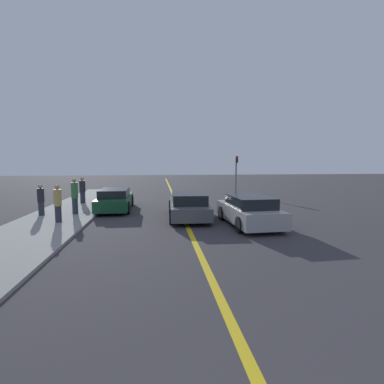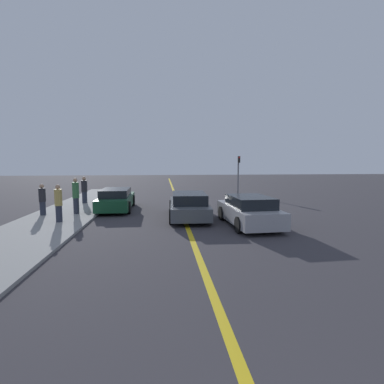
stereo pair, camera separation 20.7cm
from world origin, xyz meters
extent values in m
cube|color=gold|center=(0.00, 18.00, 0.00)|extent=(0.20, 60.00, 0.01)
cube|color=gray|center=(-6.11, 14.80, 0.05)|extent=(3.45, 29.59, 0.10)
cube|color=#9E9EA3|center=(2.71, 12.79, 0.52)|extent=(2.03, 4.40, 0.67)
cube|color=black|center=(2.71, 12.57, 1.08)|extent=(1.71, 2.45, 0.46)
cylinder|color=black|center=(1.79, 14.07, 0.33)|extent=(0.26, 0.67, 0.65)
cylinder|color=black|center=(3.49, 14.17, 0.33)|extent=(0.26, 0.67, 0.65)
cylinder|color=black|center=(1.94, 11.41, 0.33)|extent=(0.26, 0.67, 0.65)
cylinder|color=black|center=(3.64, 11.50, 0.33)|extent=(0.26, 0.67, 0.65)
cube|color=#4C5156|center=(0.25, 14.78, 0.49)|extent=(1.95, 4.74, 0.59)
cube|color=black|center=(0.25, 14.54, 1.02)|extent=(1.67, 2.62, 0.48)
cylinder|color=black|center=(-0.56, 16.26, 0.36)|extent=(0.24, 0.72, 0.71)
cylinder|color=black|center=(1.15, 16.20, 0.36)|extent=(0.24, 0.72, 0.71)
cylinder|color=black|center=(-0.65, 13.36, 0.36)|extent=(0.24, 0.72, 0.71)
cylinder|color=black|center=(1.06, 13.30, 0.36)|extent=(0.24, 0.72, 0.71)
cube|color=#144728|center=(-3.71, 17.67, 0.49)|extent=(1.79, 4.71, 0.62)
cube|color=black|center=(-3.71, 17.43, 1.02)|extent=(1.55, 2.60, 0.43)
cylinder|color=black|center=(-4.55, 19.10, 0.33)|extent=(0.23, 0.67, 0.67)
cylinder|color=black|center=(-2.91, 19.13, 0.33)|extent=(0.23, 0.67, 0.67)
cylinder|color=black|center=(-4.50, 16.20, 0.33)|extent=(0.23, 0.67, 0.67)
cylinder|color=black|center=(-2.87, 16.23, 0.33)|extent=(0.23, 0.67, 0.67)
cylinder|color=#282D3D|center=(-5.67, 13.86, 0.47)|extent=(0.28, 0.28, 0.73)
cylinder|color=tan|center=(-5.67, 13.86, 1.20)|extent=(0.32, 0.32, 0.73)
sphere|color=tan|center=(-5.67, 13.86, 1.67)|extent=(0.21, 0.21, 0.21)
cylinder|color=#282D3D|center=(-7.06, 15.68, 0.44)|extent=(0.28, 0.28, 0.68)
cylinder|color=#232328|center=(-7.06, 15.68, 1.12)|extent=(0.33, 0.33, 0.68)
sphere|color=tan|center=(-7.06, 15.68, 1.57)|extent=(0.21, 0.21, 0.21)
cylinder|color=#282D3D|center=(-5.50, 15.95, 0.51)|extent=(0.28, 0.28, 0.81)
cylinder|color=#336B3D|center=(-5.50, 15.95, 1.32)|extent=(0.33, 0.33, 0.81)
sphere|color=tan|center=(-5.50, 15.95, 1.83)|extent=(0.22, 0.22, 0.22)
cylinder|color=#282D3D|center=(-6.07, 19.95, 0.47)|extent=(0.31, 0.31, 0.73)
cylinder|color=#232328|center=(-6.07, 19.95, 1.20)|extent=(0.37, 0.37, 0.73)
sphere|color=tan|center=(-6.07, 19.95, 1.68)|extent=(0.24, 0.24, 0.24)
cylinder|color=slate|center=(5.34, 24.90, 1.61)|extent=(0.12, 0.12, 3.21)
cube|color=black|center=(5.34, 24.72, 2.94)|extent=(0.18, 0.18, 0.55)
sphere|color=red|center=(5.34, 24.63, 3.10)|extent=(0.14, 0.14, 0.14)
camera|label=1|loc=(-1.25, 0.14, 2.83)|focal=28.00mm
camera|label=2|loc=(-1.04, 0.12, 2.83)|focal=28.00mm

